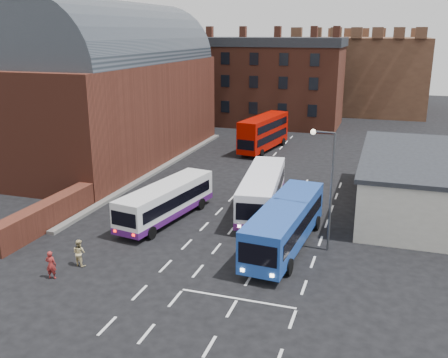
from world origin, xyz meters
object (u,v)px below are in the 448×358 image
(bus_white_outbound, at_px, (166,199))
(pedestrian_red, at_px, (51,265))
(street_lamp, at_px, (328,180))
(bus_blue, at_px, (285,222))
(bus_red_double, at_px, (264,133))
(pedestrian_beige, at_px, (79,253))
(bus_white_inbound, at_px, (262,189))

(bus_white_outbound, xyz_separation_m, pedestrian_red, (-2.27, -10.09, -0.73))
(street_lamp, xyz_separation_m, pedestrian_red, (-13.62, -8.46, -3.71))
(bus_white_outbound, relative_size, bus_blue, 0.91)
(bus_white_outbound, xyz_separation_m, bus_red_double, (1.34, 23.36, 0.51))
(bus_red_double, relative_size, pedestrian_beige, 6.17)
(bus_white_inbound, relative_size, pedestrian_red, 6.75)
(bus_white_outbound, relative_size, pedestrian_red, 6.06)
(bus_white_outbound, distance_m, bus_blue, 9.27)
(bus_white_outbound, distance_m, bus_red_double, 23.41)
(bus_white_inbound, bearing_deg, pedestrian_beige, 50.40)
(bus_blue, distance_m, bus_red_double, 26.69)
(bus_white_outbound, bearing_deg, bus_blue, -4.26)
(bus_red_double, distance_m, pedestrian_red, 33.67)
(bus_blue, xyz_separation_m, pedestrian_red, (-11.28, -7.89, -0.90))
(bus_red_double, bearing_deg, pedestrian_beige, 93.50)
(bus_white_inbound, xyz_separation_m, pedestrian_beige, (-7.76, -12.12, -0.92))
(street_lamp, distance_m, pedestrian_beige, 15.12)
(bus_white_inbound, bearing_deg, pedestrian_red, 52.28)
(bus_blue, bearing_deg, bus_white_inbound, -59.72)
(bus_white_outbound, bearing_deg, street_lamp, 1.28)
(pedestrian_red, height_order, pedestrian_beige, pedestrian_red)
(pedestrian_beige, bearing_deg, bus_white_inbound, -112.21)
(bus_white_inbound, distance_m, bus_blue, 6.76)
(pedestrian_red, bearing_deg, bus_white_inbound, -131.80)
(bus_blue, relative_size, pedestrian_red, 6.69)
(bus_red_double, distance_m, pedestrian_beige, 31.78)
(pedestrian_beige, bearing_deg, bus_blue, -140.16)
(bus_blue, relative_size, street_lamp, 1.44)
(bus_white_outbound, height_order, pedestrian_beige, bus_white_outbound)
(bus_blue, height_order, pedestrian_beige, bus_blue)
(street_lamp, height_order, pedestrian_red, street_lamp)
(bus_white_inbound, height_order, pedestrian_beige, bus_white_inbound)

